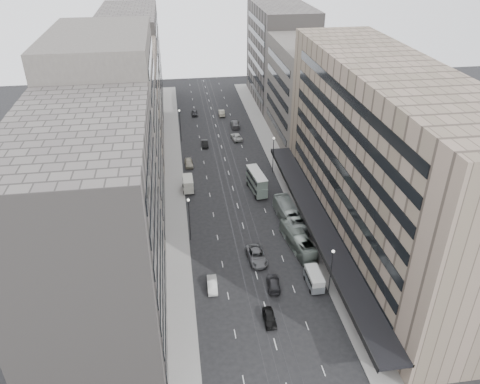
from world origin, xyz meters
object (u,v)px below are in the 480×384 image
panel_van (188,184)px  sedan_1 (212,285)px  bus_near (298,240)px  sedan_0 (269,318)px  sedan_2 (257,256)px  vw_microbus (314,279)px  bus_far (289,216)px  double_decker (257,181)px  pedestrian (356,308)px

panel_van → sedan_1: (2.04, -30.52, -0.89)m
bus_near → sedan_0: bearing=55.1°
bus_near → sedan_2: (-7.47, -2.35, -0.70)m
vw_microbus → sedan_0: bearing=-143.3°
bus_near → bus_far: (0.30, 7.34, 0.17)m
sedan_1 → double_decker: bearing=69.0°
vw_microbus → sedan_2: size_ratio=0.79×
pedestrian → panel_van: bearing=-69.3°
bus_far → sedan_2: size_ratio=2.04×
sedan_0 → sedan_1: 10.66m
bus_near → double_decker: double_decker is taller
bus_near → pedestrian: (4.20, -16.35, -0.44)m
double_decker → panel_van: (-13.85, 2.52, -0.78)m
sedan_0 → pedestrian: bearing=-1.0°
sedan_1 → sedan_2: sedan_2 is taller
sedan_0 → bus_near: bearing=63.7°
bus_far → double_decker: size_ratio=1.49×
bus_near → sedan_0: (-8.14, -15.99, -0.85)m
vw_microbus → bus_near: bearing=89.5°
vw_microbus → sedan_0: size_ratio=1.19×
double_decker → bus_far: bearing=-80.3°
sedan_2 → vw_microbus: bearing=-48.0°
vw_microbus → panel_van: size_ratio=1.03×
bus_near → sedan_1: bus_near is taller
double_decker → pedestrian: 37.07m
bus_far → vw_microbus: bus_far is taller
double_decker → vw_microbus: (3.51, -29.71, -0.95)m
sedan_2 → sedan_1: bearing=-146.7°
bus_near → sedan_2: bearing=9.6°
bus_far → sedan_1: (-15.62, -15.45, -1.02)m
bus_near → sedan_1: size_ratio=2.63×
bus_near → double_decker: bearing=-87.9°
bus_near → sedan_0: 17.96m
sedan_0 → pedestrian: (12.34, -0.36, 0.41)m
panel_van → sedan_2: bearing=-68.8°
vw_microbus → pedestrian: bearing=-57.7°
pedestrian → sedan_1: bearing=-31.3°
bus_near → sedan_1: 17.36m
bus_near → vw_microbus: bearing=82.1°
sedan_0 → sedan_2: (0.67, 13.64, 0.16)m
sedan_1 → bus_far: bearing=46.6°
bus_near → vw_microbus: (-0.00, -9.82, -0.12)m
bus_near → double_decker: 20.21m
bus_far → sedan_0: size_ratio=3.09×
panel_van → pedestrian: (21.57, -38.75, -0.49)m
bus_far → double_decker: (-3.82, 12.55, 0.66)m
bus_near → sedan_1: (-15.33, -8.11, -0.84)m
panel_van → sedan_1: bearing=-86.7°
bus_near → vw_microbus: bus_near is taller
sedan_1 → sedan_2: size_ratio=0.70×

